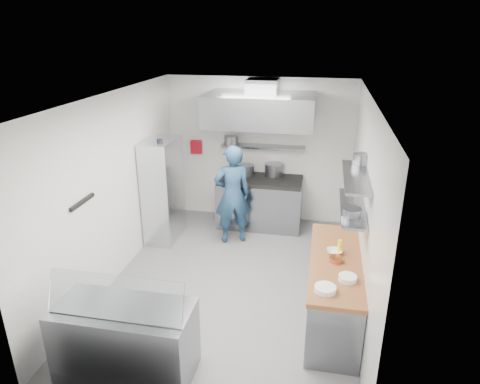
% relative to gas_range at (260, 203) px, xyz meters
% --- Properties ---
extents(floor, '(5.00, 5.00, 0.00)m').
position_rel_gas_range_xyz_m(floor, '(-0.10, -2.10, -0.45)').
color(floor, '#5E5E60').
rests_on(floor, ground).
extents(ceiling, '(5.00, 5.00, 0.00)m').
position_rel_gas_range_xyz_m(ceiling, '(-0.10, -2.10, 2.35)').
color(ceiling, silver).
rests_on(ceiling, wall_back).
extents(wall_back, '(3.60, 2.80, 0.02)m').
position_rel_gas_range_xyz_m(wall_back, '(-0.10, 0.40, 0.95)').
color(wall_back, white).
rests_on(wall_back, floor).
extents(wall_front, '(3.60, 2.80, 0.02)m').
position_rel_gas_range_xyz_m(wall_front, '(-0.10, -4.60, 0.95)').
color(wall_front, white).
rests_on(wall_front, floor).
extents(wall_left, '(2.80, 5.00, 0.02)m').
position_rel_gas_range_xyz_m(wall_left, '(-1.90, -2.10, 0.95)').
color(wall_left, white).
rests_on(wall_left, floor).
extents(wall_right, '(2.80, 5.00, 0.02)m').
position_rel_gas_range_xyz_m(wall_right, '(1.70, -2.10, 0.95)').
color(wall_right, white).
rests_on(wall_right, floor).
extents(gas_range, '(1.60, 0.80, 0.90)m').
position_rel_gas_range_xyz_m(gas_range, '(0.00, 0.00, 0.00)').
color(gas_range, gray).
rests_on(gas_range, floor).
extents(cooktop, '(1.57, 0.78, 0.06)m').
position_rel_gas_range_xyz_m(cooktop, '(0.00, 0.00, 0.48)').
color(cooktop, black).
rests_on(cooktop, gas_range).
extents(stock_pot_left, '(0.30, 0.30, 0.20)m').
position_rel_gas_range_xyz_m(stock_pot_left, '(-0.30, 0.17, 0.61)').
color(stock_pot_left, slate).
rests_on(stock_pot_left, cooktop).
extents(stock_pot_mid, '(0.35, 0.35, 0.24)m').
position_rel_gas_range_xyz_m(stock_pot_mid, '(0.22, 0.24, 0.63)').
color(stock_pot_mid, slate).
rests_on(stock_pot_mid, cooktop).
extents(over_range_shelf, '(1.60, 0.30, 0.04)m').
position_rel_gas_range_xyz_m(over_range_shelf, '(0.00, 0.24, 1.07)').
color(over_range_shelf, gray).
rests_on(over_range_shelf, wall_back).
extents(shelf_pot_a, '(0.26, 0.26, 0.18)m').
position_rel_gas_range_xyz_m(shelf_pot_a, '(-0.60, 0.16, 1.18)').
color(shelf_pot_a, slate).
rests_on(shelf_pot_a, over_range_shelf).
extents(extractor_hood, '(1.90, 1.15, 0.55)m').
position_rel_gas_range_xyz_m(extractor_hood, '(0.00, -0.18, 1.85)').
color(extractor_hood, gray).
rests_on(extractor_hood, wall_back).
extents(hood_duct, '(0.55, 0.55, 0.24)m').
position_rel_gas_range_xyz_m(hood_duct, '(0.00, 0.05, 2.23)').
color(hood_duct, slate).
rests_on(hood_duct, extractor_hood).
extents(red_firebox, '(0.22, 0.10, 0.26)m').
position_rel_gas_range_xyz_m(red_firebox, '(-1.35, 0.34, 0.97)').
color(red_firebox, '#A60D1B').
rests_on(red_firebox, wall_back).
extents(chef, '(0.77, 0.66, 1.79)m').
position_rel_gas_range_xyz_m(chef, '(-0.38, -0.76, 0.45)').
color(chef, navy).
rests_on(chef, floor).
extents(wire_rack, '(0.50, 0.90, 1.85)m').
position_rel_gas_range_xyz_m(wire_rack, '(-1.63, -0.86, 0.48)').
color(wire_rack, silver).
rests_on(wire_rack, floor).
extents(rack_bin_a, '(0.14, 0.18, 0.16)m').
position_rel_gas_range_xyz_m(rack_bin_a, '(-1.63, -1.15, 0.35)').
color(rack_bin_a, white).
rests_on(rack_bin_a, wire_rack).
extents(rack_bin_b, '(0.15, 0.19, 0.17)m').
position_rel_gas_range_xyz_m(rack_bin_b, '(-1.63, -0.82, 0.85)').
color(rack_bin_b, yellow).
rests_on(rack_bin_b, wire_rack).
extents(rack_jar, '(0.10, 0.10, 0.18)m').
position_rel_gas_range_xyz_m(rack_jar, '(-1.58, -0.98, 1.35)').
color(rack_jar, black).
rests_on(rack_jar, wire_rack).
extents(knife_strip, '(0.04, 0.55, 0.05)m').
position_rel_gas_range_xyz_m(knife_strip, '(-1.88, -3.00, 1.10)').
color(knife_strip, black).
rests_on(knife_strip, wall_left).
extents(prep_counter_base, '(0.62, 2.00, 0.84)m').
position_rel_gas_range_xyz_m(prep_counter_base, '(1.38, -2.70, -0.03)').
color(prep_counter_base, gray).
rests_on(prep_counter_base, floor).
extents(prep_counter_top, '(0.65, 2.04, 0.06)m').
position_rel_gas_range_xyz_m(prep_counter_top, '(1.38, -2.70, 0.42)').
color(prep_counter_top, brown).
rests_on(prep_counter_top, prep_counter_base).
extents(plate_stack_a, '(0.24, 0.24, 0.06)m').
position_rel_gas_range_xyz_m(plate_stack_a, '(1.25, -3.44, 0.48)').
color(plate_stack_a, white).
rests_on(plate_stack_a, prep_counter_top).
extents(plate_stack_b, '(0.21, 0.21, 0.06)m').
position_rel_gas_range_xyz_m(plate_stack_b, '(1.50, -3.16, 0.48)').
color(plate_stack_b, white).
rests_on(plate_stack_b, prep_counter_top).
extents(copper_pan, '(0.17, 0.17, 0.06)m').
position_rel_gas_range_xyz_m(copper_pan, '(1.37, -2.75, 0.48)').
color(copper_pan, '#D4723C').
rests_on(copper_pan, prep_counter_top).
extents(squeeze_bottle, '(0.06, 0.06, 0.18)m').
position_rel_gas_range_xyz_m(squeeze_bottle, '(1.42, -2.51, 0.54)').
color(squeeze_bottle, yellow).
rests_on(squeeze_bottle, prep_counter_top).
extents(mixing_bowl, '(0.22, 0.22, 0.05)m').
position_rel_gas_range_xyz_m(mixing_bowl, '(1.36, -2.54, 0.47)').
color(mixing_bowl, white).
rests_on(mixing_bowl, prep_counter_top).
extents(wall_shelf_lower, '(0.30, 1.30, 0.04)m').
position_rel_gas_range_xyz_m(wall_shelf_lower, '(1.54, -2.40, 1.05)').
color(wall_shelf_lower, gray).
rests_on(wall_shelf_lower, wall_right).
extents(wall_shelf_upper, '(0.30, 1.30, 0.04)m').
position_rel_gas_range_xyz_m(wall_shelf_upper, '(1.54, -2.40, 1.47)').
color(wall_shelf_upper, gray).
rests_on(wall_shelf_upper, wall_right).
extents(shelf_pot_c, '(0.24, 0.24, 0.10)m').
position_rel_gas_range_xyz_m(shelf_pot_c, '(1.51, -2.70, 1.12)').
color(shelf_pot_c, slate).
rests_on(shelf_pot_c, wall_shelf_lower).
extents(shelf_pot_d, '(0.24, 0.24, 0.14)m').
position_rel_gas_range_xyz_m(shelf_pot_d, '(1.64, -1.91, 1.56)').
color(shelf_pot_d, slate).
rests_on(shelf_pot_d, wall_shelf_upper).
extents(display_case, '(1.50, 0.70, 0.85)m').
position_rel_gas_range_xyz_m(display_case, '(-0.87, -4.10, -0.03)').
color(display_case, gray).
rests_on(display_case, floor).
extents(display_glass, '(1.47, 0.19, 0.42)m').
position_rel_gas_range_xyz_m(display_glass, '(-0.87, -4.22, 0.62)').
color(display_glass, silver).
rests_on(display_glass, display_case).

